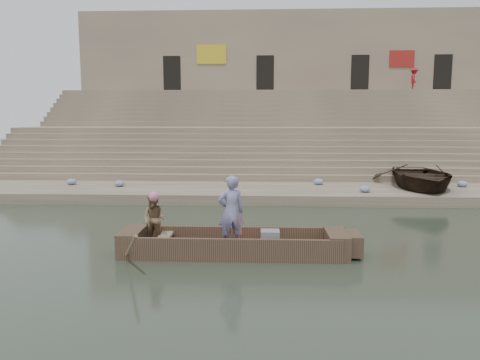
# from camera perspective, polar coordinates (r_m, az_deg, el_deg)

# --- Properties ---
(ground) EXTENTS (120.00, 120.00, 0.00)m
(ground) POSITION_cam_1_polar(r_m,az_deg,el_deg) (12.36, 12.98, -8.52)
(ground) COLOR #2A3427
(ground) RESTS_ON ground
(lower_landing) EXTENTS (32.00, 4.00, 0.40)m
(lower_landing) POSITION_cam_1_polar(r_m,az_deg,el_deg) (20.06, 8.95, -1.58)
(lower_landing) COLOR gray
(lower_landing) RESTS_ON ground
(mid_landing) EXTENTS (32.00, 3.00, 2.80)m
(mid_landing) POSITION_cam_1_polar(r_m,az_deg,el_deg) (27.34, 7.31, 3.46)
(mid_landing) COLOR gray
(mid_landing) RESTS_ON ground
(upper_landing) EXTENTS (32.00, 3.00, 5.20)m
(upper_landing) POSITION_cam_1_polar(r_m,az_deg,el_deg) (34.25, 6.41, 6.34)
(upper_landing) COLOR gray
(upper_landing) RESTS_ON ground
(ghat_steps) EXTENTS (32.00, 11.00, 5.20)m
(ghat_steps) POSITION_cam_1_polar(r_m,az_deg,el_deg) (28.99, 7.06, 4.50)
(ghat_steps) COLOR gray
(ghat_steps) RESTS_ON ground
(building_wall) EXTENTS (32.00, 5.07, 11.20)m
(building_wall) POSITION_cam_1_polar(r_m,az_deg,el_deg) (38.30, 6.09, 10.99)
(building_wall) COLOR gray
(building_wall) RESTS_ON ground
(main_rowboat) EXTENTS (5.00, 1.30, 0.22)m
(main_rowboat) POSITION_cam_1_polar(r_m,az_deg,el_deg) (11.83, -0.80, -8.51)
(main_rowboat) COLOR brown
(main_rowboat) RESTS_ON ground
(rowboat_trim) EXTENTS (6.04, 2.63, 1.95)m
(rowboat_trim) POSITION_cam_1_polar(r_m,az_deg,el_deg) (11.76, 0.20, -7.61)
(rowboat_trim) COLOR brown
(rowboat_trim) RESTS_ON ground
(standing_man) EXTENTS (0.75, 0.61, 1.79)m
(standing_man) POSITION_cam_1_polar(r_m,az_deg,el_deg) (11.44, -1.10, -3.88)
(standing_man) COLOR navy
(standing_man) RESTS_ON main_rowboat
(rowing_man) EXTENTS (0.74, 0.65, 1.28)m
(rowing_man) POSITION_cam_1_polar(r_m,az_deg,el_deg) (11.99, -10.41, -4.73)
(rowing_man) COLOR #287A46
(rowing_man) RESTS_ON main_rowboat
(television) EXTENTS (0.46, 0.42, 0.40)m
(television) POSITION_cam_1_polar(r_m,az_deg,el_deg) (11.73, 3.62, -7.10)
(television) COLOR gray
(television) RESTS_ON main_rowboat
(beached_rowboat) EXTENTS (3.88, 5.18, 1.02)m
(beached_rowboat) POSITION_cam_1_polar(r_m,az_deg,el_deg) (21.26, 21.12, 0.45)
(beached_rowboat) COLOR #2D2116
(beached_rowboat) RESTS_ON lower_landing
(pedestrian) EXTENTS (0.78, 1.14, 1.63)m
(pedestrian) POSITION_cam_1_polar(r_m,az_deg,el_deg) (36.05, 20.43, 11.41)
(pedestrian) COLOR #A41B24
(pedestrian) RESTS_ON upper_landing
(cloth_bundles) EXTENTS (17.59, 2.50, 0.26)m
(cloth_bundles) POSITION_cam_1_polar(r_m,az_deg,el_deg) (20.24, 3.04, -0.46)
(cloth_bundles) COLOR #3F5999
(cloth_bundles) RESTS_ON lower_landing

